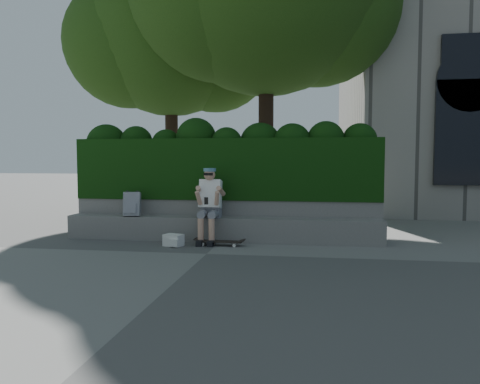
% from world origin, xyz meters
% --- Properties ---
extents(ground, '(80.00, 80.00, 0.00)m').
position_xyz_m(ground, '(0.00, 0.00, 0.00)').
color(ground, slate).
rests_on(ground, ground).
extents(bench_ledge, '(6.00, 0.45, 0.45)m').
position_xyz_m(bench_ledge, '(0.00, 1.25, 0.23)').
color(bench_ledge, gray).
rests_on(bench_ledge, ground).
extents(planter_wall, '(6.00, 0.50, 0.75)m').
position_xyz_m(planter_wall, '(0.00, 1.73, 0.38)').
color(planter_wall, gray).
rests_on(planter_wall, ground).
extents(hedge, '(6.00, 1.00, 1.20)m').
position_xyz_m(hedge, '(0.00, 1.95, 1.35)').
color(hedge, black).
rests_on(hedge, planter_wall).
extents(tree_right, '(4.74, 4.74, 7.50)m').
position_xyz_m(tree_right, '(-2.24, 5.44, 5.12)').
color(tree_right, black).
rests_on(tree_right, ground).
extents(person, '(0.40, 0.76, 1.38)m').
position_xyz_m(person, '(-0.18, 1.07, 0.75)').
color(person, slate).
rests_on(person, ground).
extents(skateboard, '(0.82, 0.22, 0.09)m').
position_xyz_m(skateboard, '(0.07, 0.75, 0.07)').
color(skateboard, black).
rests_on(skateboard, ground).
extents(backpack_plaid, '(0.34, 0.23, 0.46)m').
position_xyz_m(backpack_plaid, '(-1.73, 1.15, 0.68)').
color(backpack_plaid, '#B7B8BC').
rests_on(backpack_plaid, bench_ledge).
extents(backpack_ground, '(0.38, 0.31, 0.21)m').
position_xyz_m(backpack_ground, '(-0.74, 0.60, 0.10)').
color(backpack_ground, white).
rests_on(backpack_ground, ground).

